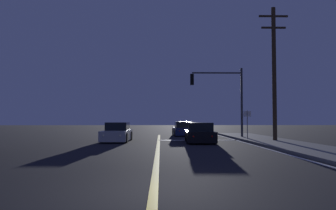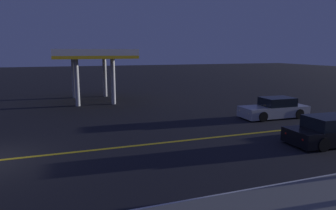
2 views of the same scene
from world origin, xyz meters
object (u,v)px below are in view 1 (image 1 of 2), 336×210
at_px(car_lead_oncoming_black, 200,134).
at_px(traffic_signal_near_right, 223,91).
at_px(street_sign_corner, 247,120).
at_px(car_parked_curb_navy, 184,130).
at_px(car_mid_block_silver, 117,133).
at_px(utility_pole_right, 274,71).

xyz_separation_m(car_lead_oncoming_black, traffic_signal_near_right, (2.46, 4.59, 3.29)).
bearing_deg(street_sign_corner, car_lead_oncoming_black, -154.20).
bearing_deg(traffic_signal_near_right, car_parked_curb_navy, -57.20).
bearing_deg(traffic_signal_near_right, car_lead_oncoming_black, 61.83).
bearing_deg(traffic_signal_near_right, car_mid_block_silver, 22.51).
relative_size(car_mid_block_silver, street_sign_corner, 2.07).
height_order(car_parked_curb_navy, traffic_signal_near_right, traffic_signal_near_right).
relative_size(car_lead_oncoming_black, traffic_signal_near_right, 0.81).
height_order(car_parked_curb_navy, utility_pole_right, utility_pole_right).
height_order(car_lead_oncoming_black, traffic_signal_near_right, traffic_signal_near_right).
bearing_deg(street_sign_corner, traffic_signal_near_right, 113.96).
relative_size(car_parked_curb_navy, car_mid_block_silver, 0.92).
relative_size(car_parked_curb_navy, street_sign_corner, 1.91).
height_order(utility_pole_right, street_sign_corner, utility_pole_right).
bearing_deg(car_mid_block_silver, car_lead_oncoming_black, 169.25).
xyz_separation_m(car_mid_block_silver, street_sign_corner, (9.41, 0.58, 0.91)).
bearing_deg(street_sign_corner, car_mid_block_silver, -176.44).
xyz_separation_m(car_mid_block_silver, utility_pole_right, (10.81, -1.22, 4.28)).
height_order(car_mid_block_silver, car_lead_oncoming_black, same).
distance_m(car_lead_oncoming_black, utility_pole_right, 6.66).
bearing_deg(car_lead_oncoming_black, street_sign_corner, 28.08).
xyz_separation_m(car_parked_curb_navy, car_lead_oncoming_black, (0.44, -9.09, 0.00)).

